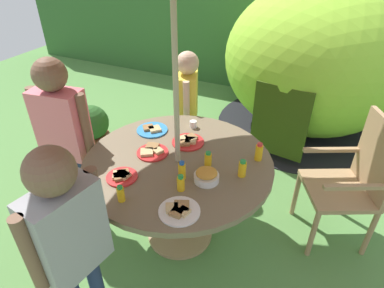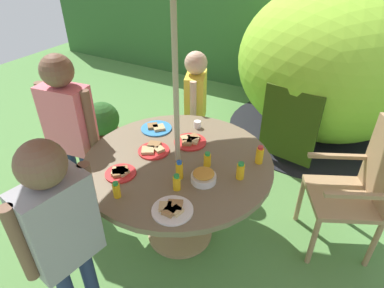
{
  "view_description": "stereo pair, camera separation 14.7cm",
  "coord_description": "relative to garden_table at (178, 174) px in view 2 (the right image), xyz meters",
  "views": [
    {
      "loc": [
        0.87,
        -1.65,
        2.11
      ],
      "look_at": [
        0.08,
        0.05,
        0.88
      ],
      "focal_mm": 30.79,
      "sensor_mm": 36.0,
      "label": 1
    },
    {
      "loc": [
        1.01,
        -1.59,
        2.11
      ],
      "look_at": [
        0.08,
        0.05,
        0.88
      ],
      "focal_mm": 30.79,
      "sensor_mm": 36.0,
      "label": 2
    }
  ],
  "objects": [
    {
      "name": "juice_bottle_front_edge",
      "position": [
        0.11,
        -0.17,
        0.19
      ],
      "size": [
        0.05,
        0.05,
        0.13
      ],
      "color": "yellow",
      "rests_on": "garden_table"
    },
    {
      "name": "snack_bowl",
      "position": [
        0.27,
        -0.12,
        0.17
      ],
      "size": [
        0.16,
        0.16,
        0.08
      ],
      "color": "white",
      "rests_on": "garden_table"
    },
    {
      "name": "plate_center_front",
      "position": [
        0.23,
        -0.45,
        0.14
      ],
      "size": [
        0.24,
        0.24,
        0.03
      ],
      "color": "white",
      "rests_on": "garden_table"
    },
    {
      "name": "plate_back_edge",
      "position": [
        -0.03,
        0.24,
        0.14
      ],
      "size": [
        0.24,
        0.24,
        0.03
      ],
      "color": "red",
      "rests_on": "garden_table"
    },
    {
      "name": "child_in_pink_shirt",
      "position": [
        -0.9,
        -0.13,
        0.27
      ],
      "size": [
        0.47,
        0.25,
        1.4
      ],
      "rotation": [
        0.0,
        0.0,
        0.14
      ],
      "color": "navy",
      "rests_on": "ground_plane"
    },
    {
      "name": "hedge_backdrop",
      "position": [
        0.0,
        3.41,
        0.18
      ],
      "size": [
        9.0,
        0.7,
        1.61
      ],
      "primitive_type": "cube",
      "color": "#33602D",
      "rests_on": "ground_plane"
    },
    {
      "name": "juice_bottle_spot_a",
      "position": [
        0.51,
        0.25,
        0.19
      ],
      "size": [
        0.05,
        0.05,
        0.13
      ],
      "color": "yellow",
      "rests_on": "garden_table"
    },
    {
      "name": "plate_mid_left",
      "position": [
        -0.21,
        0.0,
        0.14
      ],
      "size": [
        0.23,
        0.23,
        0.03
      ],
      "color": "red",
      "rests_on": "garden_table"
    },
    {
      "name": "juice_bottle_center_back",
      "position": [
        0.46,
        0.02,
        0.18
      ],
      "size": [
        0.05,
        0.05,
        0.12
      ],
      "color": "yellow",
      "rests_on": "garden_table"
    },
    {
      "name": "potted_plant",
      "position": [
        -1.41,
        0.69,
        -0.34
      ],
      "size": [
        0.37,
        0.37,
        0.55
      ],
      "color": "brown",
      "rests_on": "ground_plane"
    },
    {
      "name": "juice_bottle_near_right",
      "position": [
        -0.12,
        -0.51,
        0.18
      ],
      "size": [
        0.05,
        0.05,
        0.11
      ],
      "color": "yellow",
      "rests_on": "garden_table"
    },
    {
      "name": "juice_bottle_near_left",
      "position": [
        0.16,
        -0.27,
        0.18
      ],
      "size": [
        0.05,
        0.05,
        0.11
      ],
      "color": "yellow",
      "rests_on": "garden_table"
    },
    {
      "name": "wooden_chair",
      "position": [
        1.17,
        0.57,
        -0.05
      ],
      "size": [
        0.63,
        0.63,
        1.05
      ],
      "rotation": [
        0.0,
        0.0,
        -1.12
      ],
      "color": "tan",
      "rests_on": "ground_plane"
    },
    {
      "name": "cup_near",
      "position": [
        -0.09,
        0.46,
        0.16
      ],
      "size": [
        0.06,
        0.06,
        0.06
      ],
      "primitive_type": "cylinder",
      "color": "white",
      "rests_on": "garden_table"
    },
    {
      "name": "child_in_yellow_shirt",
      "position": [
        -0.35,
        0.91,
        0.15
      ],
      "size": [
        0.28,
        0.39,
        1.22
      ],
      "rotation": [
        0.0,
        0.0,
        -1.2
      ],
      "color": "brown",
      "rests_on": "ground_plane"
    },
    {
      "name": "dome_tent",
      "position": [
        0.6,
        2.24,
        0.23
      ],
      "size": [
        2.41,
        2.41,
        1.72
      ],
      "rotation": [
        0.0,
        0.0,
        -0.16
      ],
      "color": "#8CC633",
      "rests_on": "ground_plane"
    },
    {
      "name": "plate_mid_right",
      "position": [
        -0.37,
        0.27,
        0.14
      ],
      "size": [
        0.25,
        0.25,
        0.03
      ],
      "color": "#338CD8",
      "rests_on": "garden_table"
    },
    {
      "name": "ground_plane",
      "position": [
        0.0,
        0.0,
        -0.63
      ],
      "size": [
        10.0,
        10.0,
        0.02
      ],
      "primitive_type": "cube",
      "color": "#548442"
    },
    {
      "name": "child_in_grey_shirt",
      "position": [
        -0.15,
        -0.9,
        0.24
      ],
      "size": [
        0.25,
        0.45,
        1.35
      ],
      "rotation": [
        0.0,
        0.0,
        1.41
      ],
      "color": "navy",
      "rests_on": "ground_plane"
    },
    {
      "name": "plate_far_left",
      "position": [
        -0.24,
        -0.33,
        0.14
      ],
      "size": [
        0.21,
        0.21,
        0.03
      ],
      "color": "red",
      "rests_on": "garden_table"
    },
    {
      "name": "garden_table",
      "position": [
        0.0,
        0.0,
        0.0
      ],
      "size": [
        1.33,
        1.33,
        0.75
      ],
      "color": "tan",
      "rests_on": "ground_plane"
    },
    {
      "name": "juice_bottle_far_right",
      "position": [
        0.21,
        0.04,
        0.18
      ],
      "size": [
        0.05,
        0.05,
        0.11
      ],
      "color": "yellow",
      "rests_on": "garden_table"
    }
  ]
}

